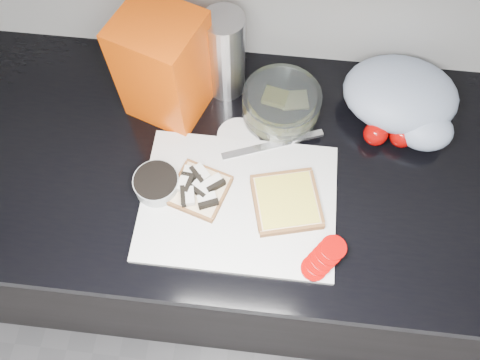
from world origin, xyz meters
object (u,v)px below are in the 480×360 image
(steel_canister, at_px, (225,55))
(cutting_board, at_px, (238,202))
(glass_bowl, at_px, (281,105))
(bread_bag, at_px, (164,67))

(steel_canister, bearing_deg, cutting_board, -78.02)
(glass_bowl, height_order, bread_bag, bread_bag)
(glass_bowl, bearing_deg, steel_canister, 153.61)
(cutting_board, xyz_separation_m, bread_bag, (-0.18, 0.24, 0.12))
(cutting_board, relative_size, steel_canister, 1.89)
(cutting_board, bearing_deg, glass_bowl, 73.44)
(cutting_board, height_order, bread_bag, bread_bag)
(glass_bowl, height_order, steel_canister, steel_canister)
(glass_bowl, distance_m, bread_bag, 0.27)
(bread_bag, height_order, steel_canister, bread_bag)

